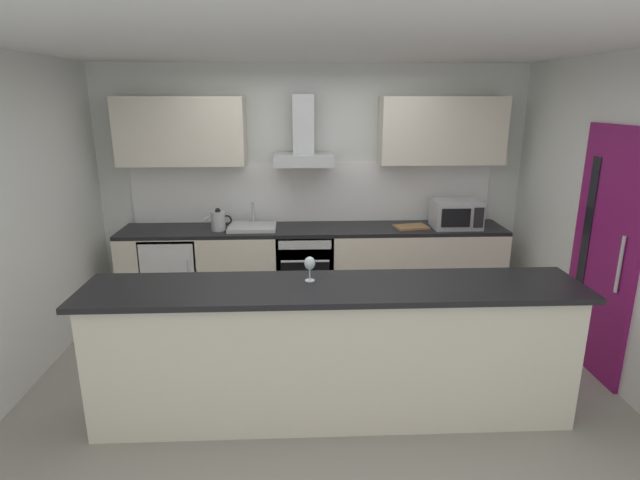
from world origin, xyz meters
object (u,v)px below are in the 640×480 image
at_px(refrigerator, 175,273).
at_px(microwave, 456,214).
at_px(sink, 252,226).
at_px(chopping_board, 411,227).
at_px(range_hood, 303,143).
at_px(kettle, 218,221).
at_px(oven, 305,267).
at_px(wine_glass, 310,264).

bearing_deg(refrigerator, microwave, -0.48).
relative_size(sink, chopping_board, 1.47).
height_order(sink, chopping_board, sink).
xyz_separation_m(refrigerator, range_hood, (1.41, 0.13, 1.36)).
bearing_deg(kettle, refrigerator, 176.51).
distance_m(refrigerator, range_hood, 1.96).
bearing_deg(oven, range_hood, 90.00).
bearing_deg(refrigerator, chopping_board, -0.47).
xyz_separation_m(sink, chopping_board, (1.70, -0.03, -0.02)).
relative_size(oven, refrigerator, 0.94).
bearing_deg(microwave, oven, 179.02).
height_order(sink, wine_glass, wine_glass).
bearing_deg(wine_glass, oven, 90.31).
bearing_deg(refrigerator, kettle, -3.49).
bearing_deg(range_hood, microwave, -5.54).
distance_m(kettle, range_hood, 1.20).
height_order(microwave, kettle, microwave).
bearing_deg(chopping_board, oven, 178.81).
distance_m(refrigerator, wine_glass, 2.47).
relative_size(refrigerator, kettle, 2.94).
relative_size(kettle, chopping_board, 0.85).
bearing_deg(chopping_board, kettle, -179.72).
distance_m(kettle, chopping_board, 2.05).
relative_size(microwave, kettle, 1.73).
height_order(oven, sink, sink).
relative_size(kettle, wine_glass, 1.62).
xyz_separation_m(oven, wine_glass, (0.01, -1.90, 0.68)).
bearing_deg(oven, chopping_board, -1.19).
distance_m(sink, range_hood, 1.03).
bearing_deg(oven, sink, 178.86).
bearing_deg(refrigerator, wine_glass, -53.17).
bearing_deg(sink, range_hood, 12.10).
xyz_separation_m(refrigerator, microwave, (3.03, -0.03, 0.62)).
xyz_separation_m(refrigerator, wine_glass, (1.42, -1.89, 0.71)).
relative_size(range_hood, chopping_board, 2.12).
distance_m(refrigerator, microwave, 3.10).
bearing_deg(microwave, range_hood, 174.46).
xyz_separation_m(sink, wine_glass, (0.56, -1.91, 0.21)).
distance_m(refrigerator, kettle, 0.77).
xyz_separation_m(refrigerator, kettle, (0.51, -0.03, 0.58)).
height_order(kettle, chopping_board, kettle).
distance_m(microwave, range_hood, 1.79).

